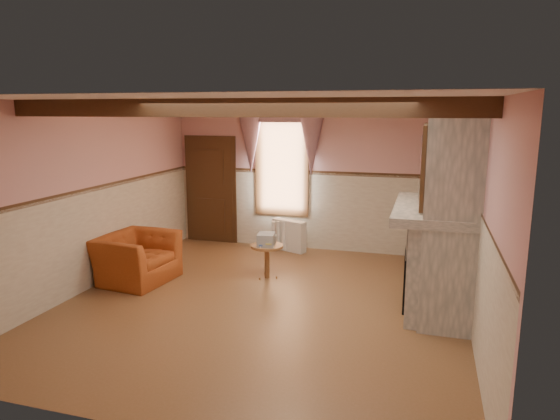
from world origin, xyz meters
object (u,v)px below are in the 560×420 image
(armchair, at_px, (136,258))
(radiator, at_px, (289,235))
(side_table, at_px, (267,261))
(oil_lamp, at_px, (435,188))
(bowl, at_px, (435,204))
(mantel_clock, at_px, (435,192))

(armchair, height_order, radiator, armchair)
(armchair, relative_size, side_table, 2.11)
(side_table, height_order, radiator, radiator)
(radiator, relative_size, oil_lamp, 2.50)
(armchair, xyz_separation_m, bowl, (4.48, 0.16, 1.09))
(side_table, bearing_deg, mantel_clock, 1.59)
(bowl, relative_size, oil_lamp, 1.25)
(bowl, distance_m, oil_lamp, 0.80)
(radiator, xyz_separation_m, bowl, (2.62, -2.22, 1.16))
(side_table, bearing_deg, oil_lamp, 5.14)
(side_table, height_order, bowl, bowl)
(bowl, height_order, mantel_clock, mantel_clock)
(oil_lamp, bearing_deg, mantel_clock, -90.00)
(armchair, relative_size, oil_lamp, 4.14)
(armchair, distance_m, mantel_clock, 4.69)
(armchair, xyz_separation_m, side_table, (1.94, 0.73, -0.10))
(side_table, relative_size, mantel_clock, 2.29)
(side_table, xyz_separation_m, oil_lamp, (2.53, 0.23, 1.29))
(side_table, distance_m, mantel_clock, 2.82)
(radiator, xyz_separation_m, mantel_clock, (2.62, -1.58, 1.22))
(radiator, bearing_deg, mantel_clock, -9.38)
(radiator, distance_m, bowl, 3.63)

